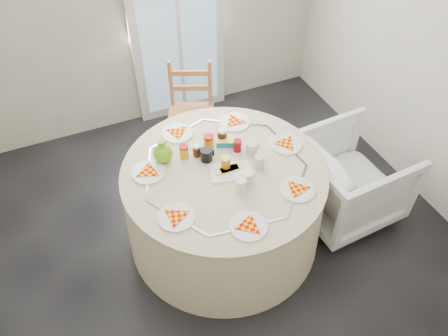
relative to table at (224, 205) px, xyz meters
name	(u,v)px	position (x,y,z in m)	size (l,w,h in m)	color
floor	(218,246)	(-0.11, -0.11, -0.38)	(4.00, 4.00, 0.00)	black
wall_back	(133,5)	(-0.11, 1.89, 0.93)	(4.00, 0.02, 2.60)	#BCB5A3
glass_door	(177,24)	(0.29, 1.84, 0.68)	(1.00, 0.08, 2.10)	silver
table	(224,205)	(0.00, 0.00, 0.00)	(1.61, 1.61, 0.82)	beige
wooden_chair	(191,116)	(0.13, 1.10, 0.09)	(0.44, 0.42, 0.98)	#BF7A47
armchair	(348,178)	(1.10, -0.17, 0.02)	(0.83, 0.78, 0.86)	white
place_settings	(224,171)	(0.00, 0.00, 0.40)	(1.39, 1.39, 0.03)	beige
jar_cluster	(210,151)	(-0.03, 0.20, 0.45)	(0.47, 0.23, 0.14)	#A87F1B
butter_tub	(225,144)	(0.12, 0.26, 0.41)	(0.14, 0.10, 0.06)	#0D7E93
green_pitcher	(163,152)	(-0.38, 0.28, 0.49)	(0.15, 0.15, 0.19)	#67B715
cheese_platter	(231,173)	(0.03, -0.04, 0.40)	(0.31, 0.20, 0.04)	silver
mugs_glasses	(234,161)	(0.10, 0.03, 0.44)	(0.69, 0.69, 0.13)	#ACA6A5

